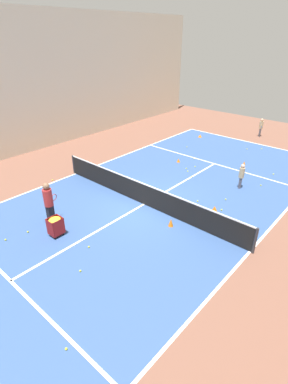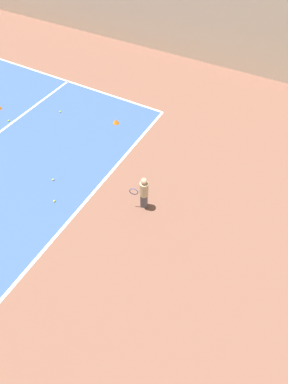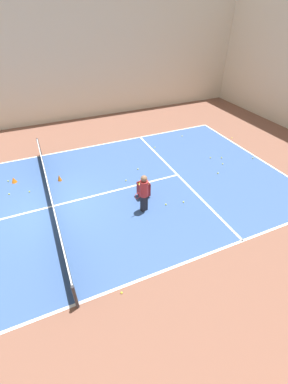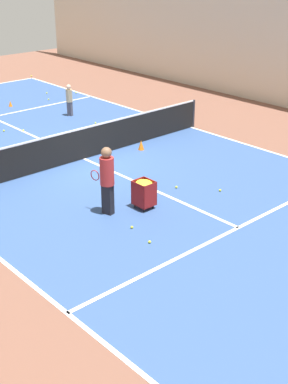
# 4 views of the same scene
# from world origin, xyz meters

# --- Properties ---
(line_baseline_near) EXTENTS (10.13, 0.10, 0.00)m
(line_baseline_near) POSITION_xyz_m (0.00, -11.61, 0.01)
(line_baseline_near) COLOR white
(line_baseline_near) RESTS_ON ground
(player_near_baseline) EXTENTS (0.37, 0.59, 1.35)m
(player_near_baseline) POSITION_xyz_m (0.18, -13.39, 0.77)
(player_near_baseline) COLOR #4C4C56
(player_near_baseline) RESTS_ON ground
(training_cone_1) EXTENTS (0.26, 0.26, 0.21)m
(training_cone_1) POSITION_xyz_m (3.43, -10.24, 0.11)
(training_cone_1) COLOR orange
(training_cone_1) RESTS_ON ground
(tennis_ball_8) EXTENTS (0.07, 0.07, 0.07)m
(tennis_ball_8) POSITION_xyz_m (2.88, -7.70, 0.04)
(tennis_ball_8) COLOR yellow
(tennis_ball_8) RESTS_ON ground
(tennis_ball_18) EXTENTS (0.07, 0.07, 0.07)m
(tennis_ball_18) POSITION_xyz_m (1.32, -6.19, 0.04)
(tennis_ball_18) COLOR yellow
(tennis_ball_18) RESTS_ON ground
(tennis_ball_22) EXTENTS (0.07, 0.07, 0.07)m
(tennis_ball_22) POSITION_xyz_m (-1.11, -10.70, 0.04)
(tennis_ball_22) COLOR yellow
(tennis_ball_22) RESTS_ON ground
(tennis_ball_27) EXTENTS (0.07, 0.07, 0.07)m
(tennis_ball_27) POSITION_xyz_m (-0.38, -10.04, 0.04)
(tennis_ball_27) COLOR yellow
(tennis_ball_27) RESTS_ON ground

